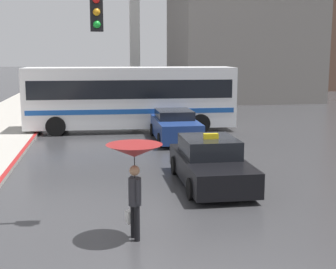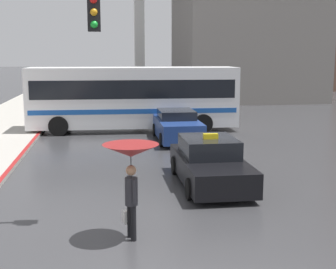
{
  "view_description": "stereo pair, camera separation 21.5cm",
  "coord_description": "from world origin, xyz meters",
  "px_view_note": "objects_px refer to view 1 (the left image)",
  "views": [
    {
      "loc": [
        -1.69,
        -6.32,
        3.91
      ],
      "look_at": [
        0.49,
        8.09,
        1.4
      ],
      "focal_mm": 50.0,
      "sensor_mm": 36.0,
      "label": 1
    },
    {
      "loc": [
        -1.47,
        -6.35,
        3.91
      ],
      "look_at": [
        0.49,
        8.09,
        1.4
      ],
      "focal_mm": 50.0,
      "sensor_mm": 36.0,
      "label": 2
    }
  ],
  "objects_px": {
    "city_bus": "(131,96)",
    "pedestrian_with_umbrella": "(134,160)",
    "sedan_red": "(175,126)",
    "traffic_light": "(0,57)",
    "taxi": "(210,163)"
  },
  "relations": [
    {
      "from": "traffic_light",
      "to": "taxi",
      "type": "bearing_deg",
      "value": 28.28
    },
    {
      "from": "sedan_red",
      "to": "city_bus",
      "type": "xyz_separation_m",
      "value": [
        -1.79,
        3.12,
        1.15
      ]
    },
    {
      "from": "sedan_red",
      "to": "traffic_light",
      "type": "distance_m",
      "value": 12.08
    },
    {
      "from": "pedestrian_with_umbrella",
      "to": "traffic_light",
      "type": "relative_size",
      "value": 0.38
    },
    {
      "from": "taxi",
      "to": "sedan_red",
      "type": "bearing_deg",
      "value": -91.08
    },
    {
      "from": "traffic_light",
      "to": "sedan_red",
      "type": "bearing_deg",
      "value": 61.79
    },
    {
      "from": "traffic_light",
      "to": "pedestrian_with_umbrella",
      "type": "bearing_deg",
      "value": -21.29
    },
    {
      "from": "city_bus",
      "to": "taxi",
      "type": "bearing_deg",
      "value": -170.05
    },
    {
      "from": "city_bus",
      "to": "traffic_light",
      "type": "distance_m",
      "value": 14.04
    },
    {
      "from": "sedan_red",
      "to": "pedestrian_with_umbrella",
      "type": "height_order",
      "value": "pedestrian_with_umbrella"
    },
    {
      "from": "pedestrian_with_umbrella",
      "to": "traffic_light",
      "type": "xyz_separation_m",
      "value": [
        -2.77,
        1.08,
        2.11
      ]
    },
    {
      "from": "city_bus",
      "to": "pedestrian_with_umbrella",
      "type": "distance_m",
      "value": 14.5
    },
    {
      "from": "pedestrian_with_umbrella",
      "to": "sedan_red",
      "type": "bearing_deg",
      "value": -30.01
    },
    {
      "from": "taxi",
      "to": "city_bus",
      "type": "height_order",
      "value": "city_bus"
    },
    {
      "from": "sedan_red",
      "to": "traffic_light",
      "type": "relative_size",
      "value": 0.8
    }
  ]
}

